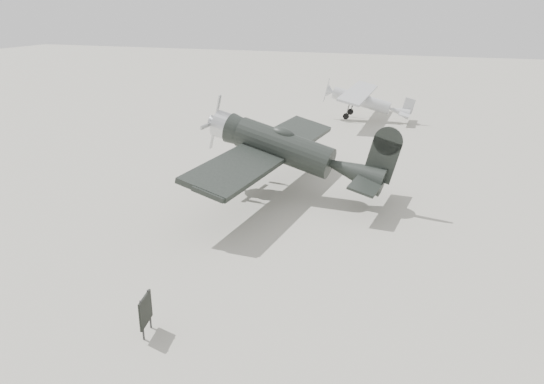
{
  "coord_description": "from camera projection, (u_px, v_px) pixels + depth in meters",
  "views": [
    {
      "loc": [
        6.61,
        -17.17,
        8.84
      ],
      "look_at": [
        -0.09,
        2.07,
        1.5
      ],
      "focal_mm": 35.0,
      "sensor_mm": 36.0,
      "label": 1
    }
  ],
  "objects": [
    {
      "name": "sign_board",
      "position": [
        145.0,
        311.0,
        14.72
      ],
      "size": [
        0.23,
        0.85,
        1.23
      ],
      "rotation": [
        0.0,
        0.0,
        0.2
      ],
      "color": "#333333",
      "rests_on": "ground"
    },
    {
      "name": "highwing_monoplane",
      "position": [
        365.0,
        99.0,
        41.2
      ],
      "size": [
        6.87,
        9.62,
        2.75
      ],
      "rotation": [
        0.0,
        0.23,
        0.02
      ],
      "color": "#AEB1B4",
      "rests_on": "ground"
    },
    {
      "name": "ground",
      "position": [
        257.0,
        246.0,
        20.3
      ],
      "size": [
        160.0,
        160.0,
        0.0
      ],
      "primitive_type": "plane",
      "color": "gray",
      "rests_on": "ground"
    },
    {
      "name": "lowwing_monoplane",
      "position": [
        293.0,
        151.0,
        24.92
      ],
      "size": [
        9.24,
        12.92,
        4.17
      ],
      "rotation": [
        0.0,
        0.24,
        -0.08
      ],
      "color": "black",
      "rests_on": "ground"
    }
  ]
}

